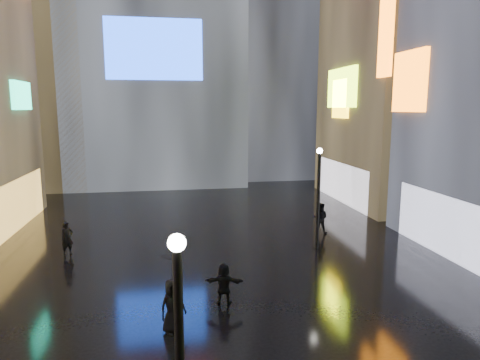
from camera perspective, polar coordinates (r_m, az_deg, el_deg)
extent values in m
plane|color=black|center=(21.91, -3.57, -9.52)|extent=(140.00, 140.00, 0.00)
cube|color=#FFC659|center=(28.62, -27.72, -2.95)|extent=(0.20, 10.00, 3.00)
cube|color=#19E9A7|center=(29.73, -27.14, 9.99)|extent=(0.25, 3.00, 1.71)
cube|color=white|center=(22.74, 26.52, -5.87)|extent=(0.20, 9.00, 3.00)
cube|color=orange|center=(25.35, 21.69, 12.12)|extent=(0.25, 2.99, 3.26)
cube|color=black|center=(36.23, 21.96, 19.79)|extent=(10.00, 12.00, 28.00)
cube|color=white|center=(33.82, 13.54, -0.34)|extent=(0.20, 9.00, 3.00)
cube|color=#C2FF19|center=(33.57, 13.40, 11.87)|extent=(0.25, 4.92, 2.91)
cube|color=yellow|center=(33.65, 13.27, 10.48)|extent=(0.25, 2.63, 2.87)
cube|color=#194CFF|center=(37.82, -11.38, 16.74)|extent=(8.00, 0.20, 5.00)
cube|color=black|center=(48.91, 3.96, 21.14)|extent=(12.00, 12.00, 34.00)
cube|color=black|center=(44.60, -26.10, 16.15)|extent=(10.00, 10.00, 26.00)
sphere|color=white|center=(6.89, -8.43, -8.30)|extent=(0.30, 0.30, 0.30)
cylinder|color=black|center=(22.11, 10.37, -2.75)|extent=(0.16, 0.16, 5.00)
sphere|color=white|center=(21.71, 10.57, 3.84)|extent=(0.30, 0.30, 0.30)
imported|color=black|center=(14.43, -8.97, -16.27)|extent=(1.04, 0.91, 1.78)
imported|color=black|center=(16.18, -2.17, -13.66)|extent=(1.50, 0.78, 1.55)
imported|color=black|center=(22.79, -22.05, -7.23)|extent=(0.73, 0.71, 1.69)
imported|color=black|center=(25.18, 10.66, -5.02)|extent=(1.09, 1.02, 1.78)
imported|color=black|center=(13.90, -9.12, -11.32)|extent=(1.21, 1.23, 0.88)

